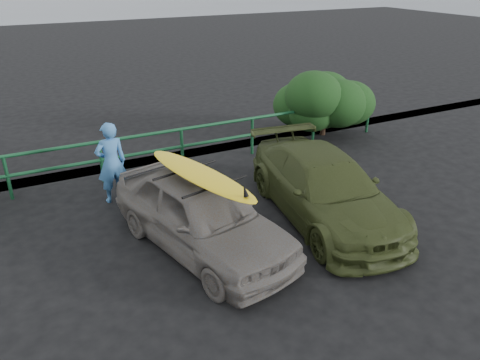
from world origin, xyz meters
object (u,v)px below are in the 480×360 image
object	(u,v)px
olive_vehicle	(325,188)
guardrail	(143,154)
sedan	(201,214)
surfboard	(200,174)
man	(111,163)

from	to	relation	value
olive_vehicle	guardrail	bearing A→B (deg)	133.33
sedan	surfboard	xyz separation A→B (m)	(0.00, 0.00, 0.78)
guardrail	olive_vehicle	bearing A→B (deg)	-54.74
man	guardrail	bearing A→B (deg)	-135.70
guardrail	man	xyz separation A→B (m)	(-0.97, -1.09, 0.37)
guardrail	sedan	bearing A→B (deg)	-90.01
man	olive_vehicle	bearing A→B (deg)	139.91
surfboard	olive_vehicle	bearing A→B (deg)	-14.48
olive_vehicle	sedan	bearing A→B (deg)	-172.84
guardrail	surfboard	world-z (taller)	surfboard
guardrail	sedan	distance (m)	3.69
guardrail	man	distance (m)	1.51
guardrail	surfboard	xyz separation A→B (m)	(-0.00, -3.69, 0.94)
sedan	olive_vehicle	bearing A→B (deg)	-14.48
sedan	olive_vehicle	xyz separation A→B (m)	(2.64, -0.04, -0.04)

